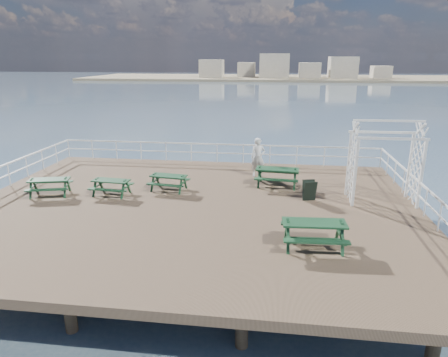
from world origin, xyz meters
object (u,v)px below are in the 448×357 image
picnic_table_c (277,173)px  picnic_table_e (314,229)px  picnic_table_d (49,183)px  trellis_arbor (384,166)px  picnic_table_b (169,179)px  picnic_table_a (111,184)px  person (258,157)px

picnic_table_c → picnic_table_e: bearing=-75.2°
picnic_table_d → trellis_arbor: bearing=-10.0°
picnic_table_b → trellis_arbor: (9.03, -0.28, 1.00)m
picnic_table_a → trellis_arbor: size_ratio=0.50×
trellis_arbor → picnic_table_c: bearing=159.1°
picnic_table_e → person: person is taller
picnic_table_b → person: 4.71m
picnic_table_d → person: size_ratio=1.01×
picnic_table_d → picnic_table_e: size_ratio=0.96×
picnic_table_e → person: (-2.11, 7.56, 0.35)m
person → picnic_table_c: bearing=-65.1°
picnic_table_d → picnic_table_e: picnic_table_e is taller
picnic_table_d → person: 9.63m
picnic_table_b → trellis_arbor: 9.09m
picnic_table_c → person: (-0.96, 1.47, 0.36)m
picnic_table_d → picnic_table_b: bearing=0.8°
person → picnic_table_e: bearing=-82.6°
picnic_table_b → picnic_table_d: (-4.90, -1.32, 0.02)m
picnic_table_a → picnic_table_d: 2.65m
picnic_table_a → trellis_arbor: bearing=8.3°
picnic_table_e → person: size_ratio=1.06×
trellis_arbor → picnic_table_e: bearing=-125.3°
picnic_table_b → picnic_table_e: size_ratio=0.86×
picnic_table_b → picnic_table_e: 7.68m
trellis_arbor → person: bearing=148.8°
picnic_table_d → picnic_table_e: bearing=-32.4°
picnic_table_c → trellis_arbor: size_ratio=0.61×
picnic_table_e → picnic_table_a: bearing=151.7°
picnic_table_c → picnic_table_e: picnic_table_e is taller
picnic_table_b → person: person is taller
picnic_table_d → trellis_arbor: size_ratio=0.58×
picnic_table_b → person: bearing=42.9°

